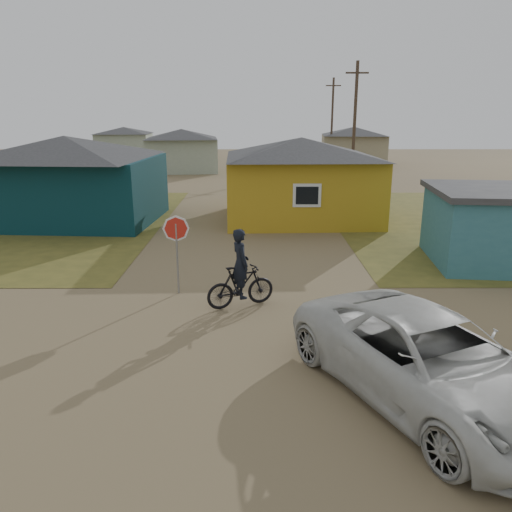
% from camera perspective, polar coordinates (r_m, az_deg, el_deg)
% --- Properties ---
extents(ground, '(120.00, 120.00, 0.00)m').
position_cam_1_polar(ground, '(11.25, -1.57, -10.71)').
color(ground, olive).
extents(house_teal, '(8.93, 7.08, 4.00)m').
position_cam_1_polar(house_teal, '(25.28, -20.70, 8.32)').
color(house_teal, '#08292F').
rests_on(house_teal, ground).
extents(house_yellow, '(7.72, 6.76, 3.90)m').
position_cam_1_polar(house_yellow, '(24.32, 5.14, 8.89)').
color(house_yellow, '#B8911C').
rests_on(house_yellow, ground).
extents(house_pale_west, '(7.04, 6.15, 3.60)m').
position_cam_1_polar(house_pale_west, '(44.58, -8.45, 11.93)').
color(house_pale_west, '#99A58E').
rests_on(house_pale_west, ground).
extents(house_beige_east, '(6.95, 6.05, 3.60)m').
position_cam_1_polar(house_beige_east, '(51.06, 11.06, 12.34)').
color(house_beige_east, gray).
rests_on(house_beige_east, ground).
extents(house_pale_north, '(6.28, 5.81, 3.40)m').
position_cam_1_polar(house_pale_north, '(57.90, -14.80, 12.44)').
color(house_pale_north, '#99A58E').
rests_on(house_pale_north, ground).
extents(utility_pole_near, '(1.40, 0.20, 8.00)m').
position_cam_1_polar(utility_pole_near, '(32.63, 11.17, 14.29)').
color(utility_pole_near, '#453529').
rests_on(utility_pole_near, ground).
extents(utility_pole_far, '(1.40, 0.20, 8.00)m').
position_cam_1_polar(utility_pole_far, '(48.57, 8.68, 14.96)').
color(utility_pole_far, '#453529').
rests_on(utility_pole_far, ground).
extents(stop_sign, '(0.73, 0.24, 2.30)m').
position_cam_1_polar(stop_sign, '(14.22, -9.10, 2.25)').
color(stop_sign, gray).
rests_on(stop_sign, ground).
extents(cyclist, '(1.96, 1.24, 2.15)m').
position_cam_1_polar(cyclist, '(13.34, -1.78, -2.61)').
color(cyclist, black).
rests_on(cyclist, ground).
extents(vehicle, '(4.91, 6.40, 1.61)m').
position_cam_1_polar(vehicle, '(9.65, 19.16, -11.13)').
color(vehicle, silver).
rests_on(vehicle, ground).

